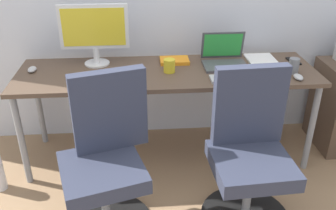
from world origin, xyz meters
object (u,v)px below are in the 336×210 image
Objects in this scene: office_chair_left at (106,164)px; open_laptop at (224,57)px; office_chair_right at (249,157)px; desktop_monitor at (94,31)px; coffee_mug at (169,66)px.

office_chair_left is 1.17m from open_laptop.
office_chair_left is 1.00× the size of office_chair_right.
desktop_monitor reaches higher than office_chair_right.
open_laptop is (0.92, -0.08, -0.19)m from desktop_monitor.
open_laptop is at bearing -5.03° from desktop_monitor.
office_chair_right reaches higher than open_laptop.
office_chair_right is at bearing -89.50° from open_laptop.
office_chair_left is 0.83m from office_chair_right.
open_laptop is at bearing 42.86° from office_chair_left.
office_chair_right is at bearing -42.22° from desktop_monitor.
office_chair_right reaches higher than coffee_mug.
desktop_monitor is (-0.92, 0.84, 0.53)m from office_chair_right.
desktop_monitor reaches higher than open_laptop.
office_chair_right is 3.03× the size of open_laptop.
office_chair_left is at bearing -137.14° from open_laptop.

